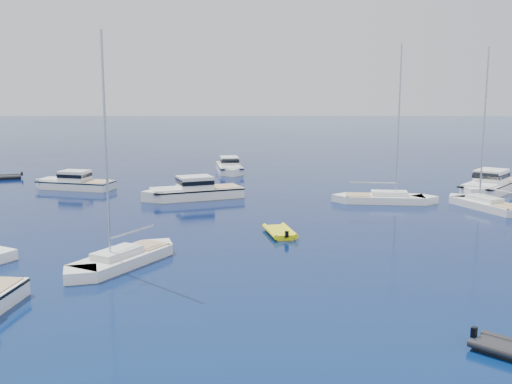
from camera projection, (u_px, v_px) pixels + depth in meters
ground at (199, 335)px, 27.01m from camera, size 400.00×400.00×0.00m
motor_cruiser_centre at (193, 198)px, 59.76m from camera, size 10.98×7.09×2.77m
motor_cruiser_far_l at (74, 189)px, 65.39m from camera, size 9.93×5.11×2.50m
motor_cruiser_distant at (489, 193)px, 63.08m from camera, size 9.75×11.19×3.00m
motor_cruiser_horizon at (229, 172)px, 78.15m from camera, size 4.34×9.78×2.48m
sailboat_fore at (122, 265)px, 37.62m from camera, size 6.90×9.84×14.41m
sailboat_mid_r at (487, 209)px, 54.68m from camera, size 6.51×10.15×14.66m
sailboat_centre at (384, 202)px, 57.70m from camera, size 10.46×3.54×15.09m
tender_yellow at (280, 235)px, 45.16m from camera, size 2.99×4.37×0.95m
tender_grey_far at (2, 179)px, 72.23m from camera, size 4.92×3.77×0.95m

